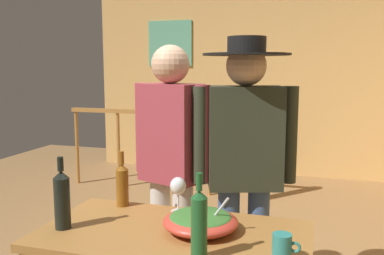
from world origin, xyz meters
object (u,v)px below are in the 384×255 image
at_px(tv_console, 232,160).
at_px(serving_table, 173,249).
at_px(wine_glass, 178,187).
at_px(wine_bottle_dark, 62,199).
at_px(flat_screen_tv, 232,127).
at_px(person_standing_right, 245,154).
at_px(mug_teal, 282,247).
at_px(salad_bowl, 200,221).
at_px(wine_bottle_green, 199,224).
at_px(stair_railing, 197,141).
at_px(framed_picture, 170,43).
at_px(wine_bottle_amber, 122,184).
at_px(person_standing_left, 171,157).

relative_size(tv_console, serving_table, 0.70).
bearing_deg(tv_console, serving_table, -82.57).
relative_size(wine_glass, wine_bottle_dark, 0.54).
relative_size(flat_screen_tv, wine_glass, 3.06).
bearing_deg(flat_screen_tv, person_standing_right, -77.29).
relative_size(wine_glass, mug_teal, 1.66).
xyz_separation_m(salad_bowl, wine_bottle_green, (0.07, -0.29, 0.10)).
xyz_separation_m(serving_table, salad_bowl, (0.12, 0.05, 0.14)).
relative_size(wine_bottle_green, person_standing_right, 0.21).
bearing_deg(stair_railing, serving_table, -75.88).
xyz_separation_m(stair_railing, serving_table, (0.76, -3.02, 0.04)).
xyz_separation_m(framed_picture, wine_bottle_amber, (1.15, -3.98, -0.99)).
relative_size(wine_bottle_amber, mug_teal, 2.71).
xyz_separation_m(framed_picture, person_standing_right, (1.78, -3.64, -0.85)).
bearing_deg(flat_screen_tv, person_standing_left, -85.06).
distance_m(tv_console, salad_bowl, 4.02).
bearing_deg(person_standing_right, salad_bowl, 61.17).
relative_size(framed_picture, serving_table, 0.53).
bearing_deg(wine_bottle_dark, person_standing_right, 44.05).
distance_m(stair_railing, person_standing_right, 2.63).
relative_size(stair_railing, serving_table, 1.97).
height_order(framed_picture, wine_glass, framed_picture).
height_order(stair_railing, mug_teal, stair_railing).
bearing_deg(wine_bottle_green, mug_teal, 15.55).
xyz_separation_m(tv_console, salad_bowl, (0.64, -3.92, 0.60)).
relative_size(salad_bowl, wine_glass, 1.88).
bearing_deg(stair_railing, person_standing_left, -77.59).
bearing_deg(wine_bottle_amber, stair_railing, 97.51).
distance_m(person_standing_left, person_standing_right, 0.46).
distance_m(framed_picture, wine_bottle_dark, 4.59).
bearing_deg(person_standing_left, serving_table, 128.51).
distance_m(salad_bowl, mug_teal, 0.44).
relative_size(framed_picture, salad_bowl, 1.88).
xyz_separation_m(tv_console, person_standing_left, (0.29, -3.35, 0.77)).
height_order(flat_screen_tv, serving_table, flat_screen_tv).
distance_m(tv_console, wine_bottle_dark, 4.14).
bearing_deg(mug_teal, salad_bowl, 153.93).
height_order(tv_console, salad_bowl, salad_bowl).
relative_size(salad_bowl, person_standing_left, 0.21).
height_order(salad_bowl, wine_bottle_dark, wine_bottle_dark).
height_order(flat_screen_tv, wine_bottle_green, wine_bottle_green).
distance_m(tv_console, flat_screen_tv, 0.49).
bearing_deg(tv_console, mug_teal, -75.83).
distance_m(stair_railing, wine_bottle_amber, 2.78).
relative_size(tv_console, wine_glass, 4.69).
distance_m(framed_picture, wine_glass, 4.37).
bearing_deg(person_standing_left, wine_bottle_amber, 82.19).
xyz_separation_m(framed_picture, person_standing_left, (1.32, -3.64, -0.90)).
bearing_deg(serving_table, person_standing_left, 110.49).
xyz_separation_m(wine_glass, wine_bottle_green, (0.26, -0.51, 0.01)).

